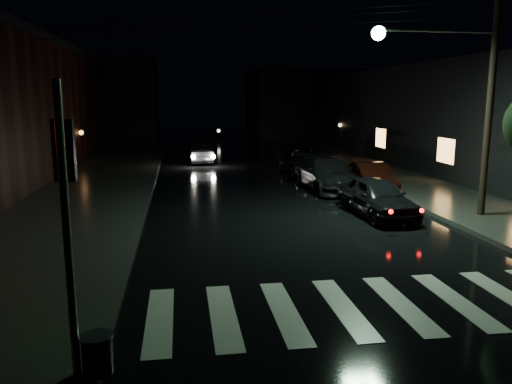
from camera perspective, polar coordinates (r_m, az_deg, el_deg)
name	(u,v)px	position (r m, az deg, el deg)	size (l,w,h in m)	color
ground	(226,327)	(9.42, -3.50, -15.17)	(120.00, 120.00, 0.00)	black
sidewalk_left	(83,191)	(23.20, -19.14, 0.08)	(6.00, 44.00, 0.15)	#282826
sidewalk_right	(405,183)	(25.20, 16.65, 1.02)	(4.00, 44.00, 0.15)	#282826
building_right	(492,118)	(31.86, 25.39, 7.67)	(10.00, 40.00, 6.00)	black
building_far_left	(86,99)	(54.25, -18.81, 10.00)	(14.00, 10.00, 8.00)	black
building_far_right	(316,104)	(55.44, 6.84, 9.97)	(14.00, 10.00, 7.00)	black
crosswalk	(372,306)	(10.52, 13.15, -12.53)	(9.00, 3.00, 0.01)	beige
signal_pole_corner	(83,282)	(7.58, -19.18, -9.69)	(0.68, 0.61, 4.20)	slate
utility_pole	(473,83)	(18.17, 23.56, 11.37)	(4.92, 0.44, 8.00)	black
parked_car_a	(377,197)	(18.01, 13.68, -0.55)	(1.63, 4.06, 1.38)	black
parked_car_b	(372,178)	(22.59, 13.08, 1.59)	(1.37, 3.92, 1.29)	black
parked_car_c	(326,173)	(22.90, 8.00, 2.13)	(2.08, 5.11, 1.48)	black
parked_car_d	(297,156)	(29.76, 4.72, 4.07)	(2.32, 5.03, 1.40)	black
oncoming_car	(200,153)	(32.37, -6.47, 4.48)	(1.37, 3.94, 1.30)	black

